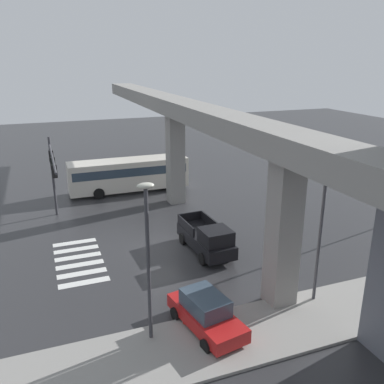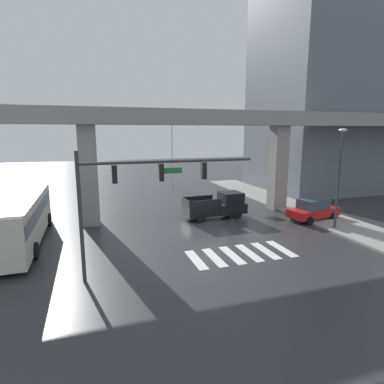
{
  "view_description": "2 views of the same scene",
  "coord_description": "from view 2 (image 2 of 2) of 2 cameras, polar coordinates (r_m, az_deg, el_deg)",
  "views": [
    {
      "loc": [
        23.48,
        -6.82,
        11.83
      ],
      "look_at": [
        0.91,
        1.68,
        3.9
      ],
      "focal_mm": 38.32,
      "sensor_mm": 36.0,
      "label": 1
    },
    {
      "loc": [
        -8.16,
        -21.15,
        7.04
      ],
      "look_at": [
        -1.09,
        0.41,
        2.7
      ],
      "focal_mm": 29.76,
      "sensor_mm": 36.0,
      "label": 2
    }
  ],
  "objects": [
    {
      "name": "ground_plane",
      "position": [
        23.74,
        2.82,
        -6.43
      ],
      "size": [
        120.0,
        120.0,
        0.0
      ],
      "primitive_type": "plane",
      "color": "#2D2D30"
    },
    {
      "name": "crosswalk_stripes",
      "position": [
        19.1,
        8.7,
        -10.9
      ],
      "size": [
        6.05,
        2.8,
        0.01
      ],
      "color": "silver",
      "rests_on": "ground"
    },
    {
      "name": "elevated_overpass",
      "position": [
        26.09,
        0.07,
        11.97
      ],
      "size": [
        59.14,
        2.37,
        8.73
      ],
      "color": "gray",
      "rests_on": "ground"
    },
    {
      "name": "office_building",
      "position": [
        43.18,
        22.38,
        22.5
      ],
      "size": [
        13.26,
        12.36,
        32.67
      ],
      "primitive_type": "cube",
      "color": "slate",
      "rests_on": "ground"
    },
    {
      "name": "sidewalk_east",
      "position": [
        30.18,
        19.28,
        -3.13
      ],
      "size": [
        4.0,
        36.0,
        0.15
      ],
      "primitive_type": "cube",
      "color": "gray",
      "rests_on": "ground"
    },
    {
      "name": "pickup_truck",
      "position": [
        26.26,
        4.69,
        -2.53
      ],
      "size": [
        5.19,
        2.27,
        2.08
      ],
      "color": "black",
      "rests_on": "ground"
    },
    {
      "name": "city_bus",
      "position": [
        22.75,
        -28.65,
        -4.04
      ],
      "size": [
        2.85,
        10.81,
        2.99
      ],
      "color": "beige",
      "rests_on": "ground"
    },
    {
      "name": "sedan_red",
      "position": [
        27.35,
        20.91,
        -2.97
      ],
      "size": [
        4.54,
        2.52,
        1.72
      ],
      "color": "red",
      "rests_on": "ground"
    },
    {
      "name": "traffic_signal_mast",
      "position": [
        15.35,
        -9.71,
        1.34
      ],
      "size": [
        8.69,
        0.32,
        6.2
      ],
      "color": "#38383D",
      "rests_on": "ground"
    },
    {
      "name": "street_lamp_near_corner",
      "position": [
        24.76,
        24.96,
        4.07
      ],
      "size": [
        0.44,
        0.7,
        7.24
      ],
      "color": "#38383D",
      "rests_on": "ground"
    },
    {
      "name": "street_lamp_mid_block",
      "position": [
        31.52,
        14.33,
        5.98
      ],
      "size": [
        0.44,
        0.7,
        7.24
      ],
      "color": "#38383D",
      "rests_on": "ground"
    },
    {
      "name": "fire_hydrant",
      "position": [
        26.52,
        21.04,
        -4.33
      ],
      "size": [
        0.24,
        0.24,
        0.85
      ],
      "color": "red",
      "rests_on": "ground"
    },
    {
      "name": "flagpole",
      "position": [
        40.3,
        -3.46,
        8.38
      ],
      "size": [
        1.16,
        0.12,
        9.12
      ],
      "color": "silver",
      "rests_on": "ground"
    }
  ]
}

